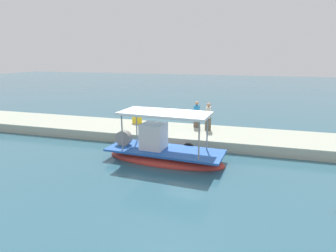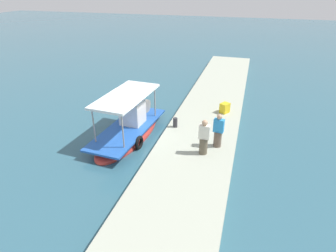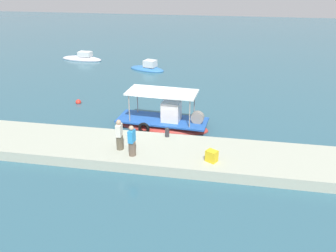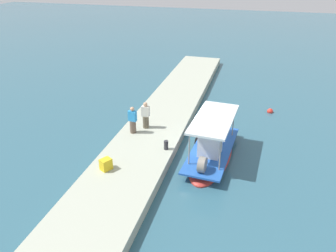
% 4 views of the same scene
% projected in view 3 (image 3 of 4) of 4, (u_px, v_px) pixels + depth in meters
% --- Properties ---
extents(ground_plane, '(120.00, 120.00, 0.00)m').
position_uv_depth(ground_plane, '(153.00, 129.00, 21.76)').
color(ground_plane, '#315E70').
extents(dock_quay, '(36.00, 3.71, 0.57)m').
position_uv_depth(dock_quay, '(139.00, 151.00, 18.55)').
color(dock_quay, '#ABB19E').
rests_on(dock_quay, ground_plane).
extents(main_fishing_boat, '(6.07, 2.46, 2.77)m').
position_uv_depth(main_fishing_boat, '(164.00, 122.00, 21.83)').
color(main_fishing_boat, '#C0362E').
rests_on(main_fishing_boat, ground_plane).
extents(fisherman_near_bollard, '(0.41, 0.50, 1.65)m').
position_uv_depth(fisherman_near_bollard, '(132.00, 142.00, 17.24)').
color(fisherman_near_bollard, brown).
rests_on(fisherman_near_bollard, dock_quay).
extents(fisherman_by_crate, '(0.38, 0.48, 1.68)m').
position_uv_depth(fisherman_by_crate, '(119.00, 136.00, 17.84)').
color(fisherman_by_crate, brown).
rests_on(fisherman_by_crate, dock_quay).
extents(mooring_bollard, '(0.24, 0.24, 0.51)m').
position_uv_depth(mooring_bollard, '(167.00, 132.00, 19.40)').
color(mooring_bollard, '#2D2D33').
rests_on(mooring_bollard, dock_quay).
extents(cargo_crate, '(0.67, 0.63, 0.58)m').
position_uv_depth(cargo_crate, '(212.00, 156.00, 16.88)').
color(cargo_crate, gold).
rests_on(cargo_crate, dock_quay).
extents(marker_buoy, '(0.42, 0.42, 0.42)m').
position_uv_depth(marker_buoy, '(78.00, 102.00, 25.94)').
color(marker_buoy, red).
rests_on(marker_buoy, ground_plane).
extents(moored_boat_near, '(4.10, 2.74, 1.26)m').
position_uv_depth(moored_boat_near, '(148.00, 68.00, 34.58)').
color(moored_boat_near, '#3575B6').
rests_on(moored_boat_near, ground_plane).
extents(moored_boat_mid, '(4.86, 2.02, 1.21)m').
position_uv_depth(moored_boat_mid, '(82.00, 58.00, 38.35)').
color(moored_boat_mid, silver).
rests_on(moored_boat_mid, ground_plane).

